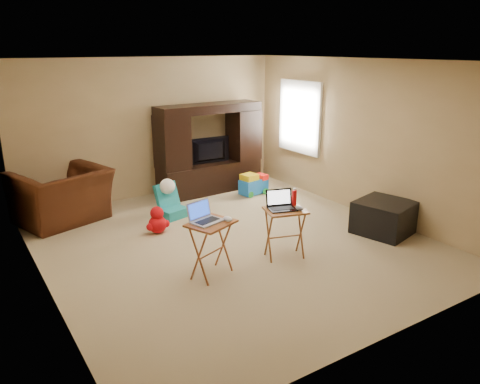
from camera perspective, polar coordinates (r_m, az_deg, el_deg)
floor at (r=6.72m, az=-0.93°, el=-6.10°), size 5.50×5.50×0.00m
ceiling at (r=6.17m, az=-1.04°, el=15.74°), size 5.50×5.50×0.00m
wall_back at (r=8.74m, az=-10.61°, el=7.69°), size 5.00×0.00×5.00m
wall_front at (r=4.33m, az=18.60°, el=-2.78°), size 5.00×0.00×5.00m
wall_left at (r=5.48m, az=-23.79°, el=0.80°), size 0.00×5.50×5.50m
wall_right at (r=7.90m, az=14.71°, el=6.41°), size 0.00×5.50×5.50m
window_pane at (r=8.97m, az=7.39°, el=9.05°), size 0.00×1.20×1.20m
window_frame at (r=8.96m, az=7.29°, el=9.04°), size 0.06×1.14×1.34m
entertainment_center at (r=8.82m, az=-3.72°, el=5.28°), size 2.06×0.59×1.67m
television at (r=8.79m, az=-3.57°, el=5.01°), size 0.85×0.13×0.49m
recliner at (r=7.86m, az=-20.90°, el=-0.47°), size 1.58×1.48×0.84m
child_rocker at (r=7.66m, az=-8.40°, el=-1.08°), size 0.52×0.56×0.55m
plush_toy at (r=7.07m, az=-10.05°, el=-3.34°), size 0.38×0.31×0.42m
push_toy at (r=8.79m, az=1.66°, el=1.04°), size 0.61×0.48×0.41m
ottoman at (r=7.29m, az=17.17°, el=-2.95°), size 0.91×0.91×0.48m
tray_table_left at (r=5.66m, az=-3.50°, el=-6.97°), size 0.65×0.59×0.69m
tray_table_right at (r=6.16m, az=5.49°, el=-5.05°), size 0.61×0.54×0.67m
laptop_left at (r=5.50m, az=-4.01°, el=-2.52°), size 0.43×0.38×0.24m
laptop_right at (r=6.00m, az=5.20°, el=-1.07°), size 0.42×0.38×0.24m
mouse_left at (r=5.55m, az=-1.50°, el=-3.29°), size 0.10×0.15×0.06m
mouse_right at (r=6.03m, az=7.27°, el=-1.98°), size 0.11×0.15×0.06m
water_bottle at (r=6.19m, az=6.61°, el=-0.69°), size 0.07×0.07×0.20m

